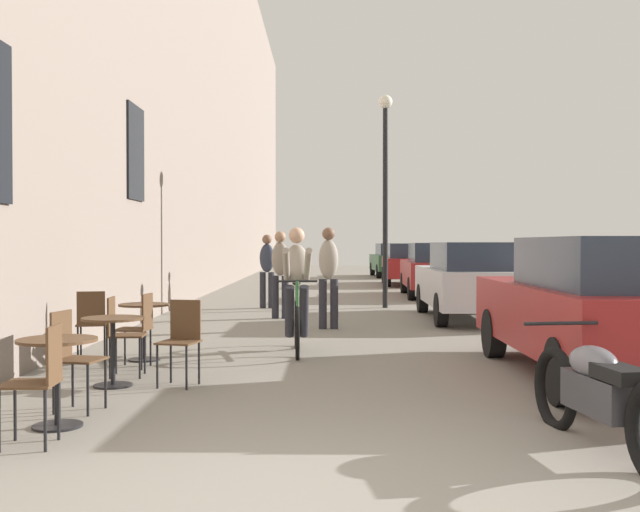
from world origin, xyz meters
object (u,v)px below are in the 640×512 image
Objects in this scene: cafe_table_far at (144,319)px; cyclist_on_bicycle at (297,293)px; cafe_chair_near_toward_street at (40,376)px; pedestrian_mid at (280,269)px; pedestrian_near at (328,272)px; parked_car_fifth at (393,260)px; cafe_chair_far_toward_street at (92,320)px; parked_motorcycle at (601,395)px; cafe_table_near at (57,363)px; parked_car_third at (437,269)px; cafe_chair_near_toward_wall at (72,353)px; cafe_chair_mid_toward_wall at (121,330)px; cafe_chair_mid_toward_street at (181,336)px; pedestrian_far at (267,267)px; street_lamp at (385,173)px; parked_car_second at (473,280)px; cafe_table_mid at (113,336)px; parked_car_nearest at (601,306)px; cafe_chair_far_toward_wall at (139,325)px; parked_car_fourth at (408,264)px.

cyclist_on_bicycle reaches higher than cafe_table_far.
cafe_chair_near_toward_street is 0.52× the size of pedestrian_mid.
parked_car_fifth is at bearing 81.47° from pedestrian_near.
cafe_chair_far_toward_street is 0.51× the size of cyclist_on_bicycle.
cafe_table_near is at bearing 170.85° from parked_motorcycle.
parked_car_third is (3.99, 5.92, -0.20)m from pedestrian_mid.
cafe_chair_near_toward_wall is 0.52× the size of pedestrian_mid.
pedestrian_mid reaches higher than cafe_chair_near_toward_street.
cafe_chair_mid_toward_wall is 2.71m from cyclist_on_bicycle.
cafe_chair_far_toward_street is 0.50× the size of pedestrian_near.
cafe_chair_mid_toward_street is 6.96m from pedestrian_mid.
cyclist_on_bicycle is at bearing 64.92° from cafe_chair_mid_toward_street.
street_lamp is at bearing 2.68° from pedestrian_far.
parked_car_second is (5.19, 5.04, 0.26)m from cafe_table_far.
parked_car_third is at bearing 66.36° from cafe_chair_mid_toward_wall.
parked_car_third is at bearing 67.59° from cafe_table_mid.
pedestrian_near is (2.28, 5.19, 0.48)m from cafe_table_mid.
parked_car_second is 18.24m from parked_car_fifth.
parked_motorcycle is at bearing -39.25° from cafe_chair_far_toward_street.
cafe_table_far is 5.49m from parked_car_nearest.
cafe_chair_mid_toward_wall is 0.21× the size of parked_car_second.
pedestrian_far is at bearing 83.68° from cafe_chair_mid_toward_wall.
street_lamp reaches higher than cafe_chair_far_toward_wall.
parked_motorcycle is at bearing -110.38° from parked_car_nearest.
cyclist_on_bicycle is (1.90, 1.90, 0.29)m from cafe_chair_mid_toward_wall.
parked_car_second is (2.82, 1.57, -0.21)m from pedestrian_near.
cafe_chair_far_toward_wall is 0.52× the size of pedestrian_mid.
cafe_chair_near_toward_street and cafe_chair_mid_toward_wall have the same top height.
cafe_chair_near_toward_wall is at bearing -110.09° from pedestrian_near.
pedestrian_near is at bearing 55.70° from cafe_table_far.
street_lamp is (3.57, 11.14, 2.59)m from cafe_table_near.
street_lamp reaches higher than cafe_chair_near_toward_street.
pedestrian_mid is 0.81× the size of parked_motorcycle.
cafe_chair_near_toward_wall is 0.53× the size of pedestrian_far.
parked_car_fifth is 27.40m from parked_motorcycle.
pedestrian_mid is at bearing -123.99° from parked_car_third.
parked_car_third is at bearing 63.81° from street_lamp.
pedestrian_far is (0.78, 11.58, 0.43)m from cafe_chair_near_toward_street.
cafe_chair_far_toward_wall is at bearing -144.31° from cyclist_on_bicycle.
street_lamp is at bearing 67.39° from cafe_chair_mid_toward_wall.
cyclist_on_bicycle is 3.99m from parked_car_nearest.
cyclist_on_bicycle is at bearing -101.70° from parked_car_fourth.
cafe_table_near is 9.87m from parked_car_second.
cafe_chair_mid_toward_street is (0.74, 1.22, 0.00)m from cafe_chair_near_toward_wall.
pedestrian_far is at bearing 148.81° from parked_car_second.
parked_car_fifth is (5.29, 26.14, 0.25)m from cafe_chair_near_toward_wall.
cafe_table_mid and cafe_table_far have the same top height.
cafe_chair_near_toward_wall is 0.20× the size of parked_car_nearest.
cafe_chair_mid_toward_street is 5.37m from pedestrian_near.
cafe_chair_far_toward_street is at bearing 114.08° from cafe_table_mid.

